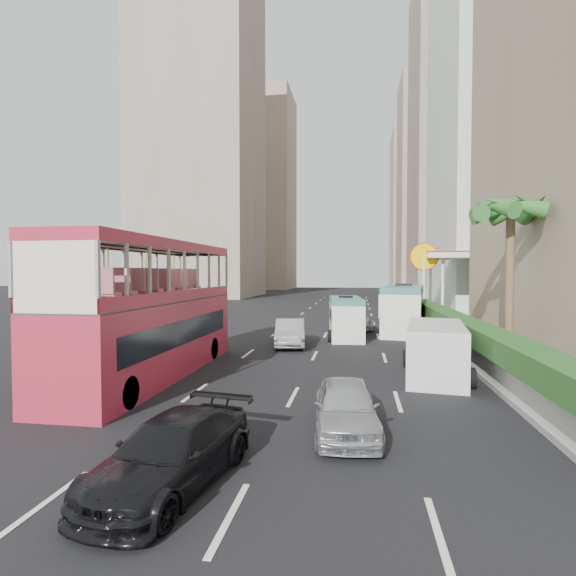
% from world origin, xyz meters
% --- Properties ---
extents(ground_plane, '(200.00, 200.00, 0.00)m').
position_xyz_m(ground_plane, '(0.00, 0.00, 0.00)').
color(ground_plane, black).
rests_on(ground_plane, ground).
extents(double_decker_bus, '(2.50, 11.00, 5.06)m').
position_xyz_m(double_decker_bus, '(-6.00, 0.00, 2.53)').
color(double_decker_bus, '#B2233A').
rests_on(double_decker_bus, ground).
extents(car_silver_lane_a, '(2.07, 4.44, 1.41)m').
position_xyz_m(car_silver_lane_a, '(-1.96, 7.60, 0.00)').
color(car_silver_lane_a, '#AEB0B5').
rests_on(car_silver_lane_a, ground).
extents(car_silver_lane_b, '(1.81, 3.87, 1.28)m').
position_xyz_m(car_silver_lane_b, '(1.33, -4.93, 0.00)').
color(car_silver_lane_b, '#AEB0B5').
rests_on(car_silver_lane_b, ground).
extents(car_black, '(2.38, 4.44, 1.22)m').
position_xyz_m(car_black, '(-1.74, -8.13, 0.00)').
color(car_black, black).
rests_on(car_black, ground).
extents(van_asset, '(2.59, 4.45, 1.17)m').
position_xyz_m(van_asset, '(1.44, 15.23, 0.00)').
color(van_asset, silver).
rests_on(van_asset, ground).
extents(minibus_near, '(2.27, 5.53, 2.39)m').
position_xyz_m(minibus_near, '(0.87, 11.14, 1.20)').
color(minibus_near, silver).
rests_on(minibus_near, ground).
extents(minibus_far, '(3.32, 7.10, 3.03)m').
position_xyz_m(minibus_far, '(4.49, 13.73, 1.51)').
color(minibus_far, silver).
rests_on(minibus_far, ground).
extents(panel_van_near, '(2.64, 5.15, 1.97)m').
position_xyz_m(panel_van_near, '(4.47, 1.50, 0.98)').
color(panel_van_near, silver).
rests_on(panel_van_near, ground).
extents(panel_van_far, '(2.30, 5.04, 1.97)m').
position_xyz_m(panel_van_far, '(4.46, 25.36, 0.98)').
color(panel_van_far, silver).
rests_on(panel_van_far, ground).
extents(sidewalk, '(6.00, 120.00, 0.18)m').
position_xyz_m(sidewalk, '(9.00, 25.00, 0.09)').
color(sidewalk, '#99968C').
rests_on(sidewalk, ground).
extents(kerb_wall, '(0.30, 44.00, 1.00)m').
position_xyz_m(kerb_wall, '(6.20, 14.00, 0.68)').
color(kerb_wall, silver).
rests_on(kerb_wall, sidewalk).
extents(hedge, '(1.10, 44.00, 0.70)m').
position_xyz_m(hedge, '(6.20, 14.00, 1.53)').
color(hedge, '#2D6626').
rests_on(hedge, kerb_wall).
extents(palm_tree, '(0.36, 0.36, 6.40)m').
position_xyz_m(palm_tree, '(7.80, 4.00, 3.38)').
color(palm_tree, brown).
rests_on(palm_tree, sidewalk).
extents(shell_station, '(6.50, 8.00, 5.50)m').
position_xyz_m(shell_station, '(10.00, 23.00, 2.75)').
color(shell_station, silver).
rests_on(shell_station, ground).
extents(tower_stripe, '(16.00, 18.00, 58.00)m').
position_xyz_m(tower_stripe, '(18.00, 34.00, 29.00)').
color(tower_stripe, white).
rests_on(tower_stripe, ground).
extents(tower_mid, '(16.00, 16.00, 50.00)m').
position_xyz_m(tower_mid, '(18.00, 58.00, 25.00)').
color(tower_mid, gray).
rests_on(tower_mid, ground).
extents(tower_far_a, '(14.00, 14.00, 44.00)m').
position_xyz_m(tower_far_a, '(17.00, 82.00, 22.00)').
color(tower_far_a, tan).
rests_on(tower_far_a, ground).
extents(tower_far_b, '(14.00, 14.00, 40.00)m').
position_xyz_m(tower_far_b, '(17.00, 104.00, 20.00)').
color(tower_far_b, gray).
rests_on(tower_far_b, ground).
extents(tower_left_a, '(18.00, 18.00, 52.00)m').
position_xyz_m(tower_left_a, '(-24.00, 55.00, 26.00)').
color(tower_left_a, gray).
rests_on(tower_left_a, ground).
extents(tower_left_b, '(16.00, 16.00, 46.00)m').
position_xyz_m(tower_left_b, '(-22.00, 90.00, 23.00)').
color(tower_left_b, tan).
rests_on(tower_left_b, ground).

